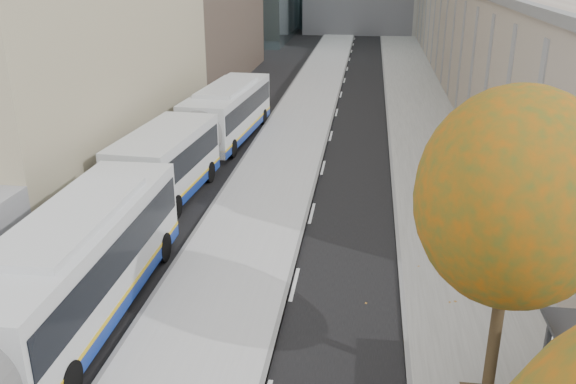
# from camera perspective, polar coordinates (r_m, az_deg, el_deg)

# --- Properties ---
(bus_platform) EXTENTS (4.25, 150.00, 0.15)m
(bus_platform) POSITION_cam_1_polar(r_m,az_deg,el_deg) (36.05, 0.38, 5.08)
(bus_platform) COLOR #B4B4B4
(bus_platform) RESTS_ON ground
(sidewalk) EXTENTS (4.75, 150.00, 0.08)m
(sidewalk) POSITION_cam_1_polar(r_m,az_deg,el_deg) (35.99, 13.16, 4.43)
(sidewalk) COLOR gray
(sidewalk) RESTS_ON ground
(building_tan) EXTENTS (18.00, 92.00, 8.00)m
(building_tan) POSITION_cam_1_polar(r_m,az_deg,el_deg) (65.43, 21.52, 14.38)
(building_tan) COLOR gray
(building_tan) RESTS_ON ground
(tree_c) EXTENTS (4.20, 4.20, 7.28)m
(tree_c) POSITION_cam_1_polar(r_m,az_deg,el_deg) (13.64, 20.42, -0.62)
(tree_c) COLOR #2F2213
(tree_c) RESTS_ON sidewalk
(bus_far) EXTENTS (3.81, 18.25, 3.02)m
(bus_far) POSITION_cam_1_polar(r_m,az_deg,el_deg) (32.18, -7.68, 5.83)
(bus_far) COLOR silver
(bus_far) RESTS_ON ground
(distant_car) EXTENTS (1.83, 4.31, 1.45)m
(distant_car) POSITION_cam_1_polar(r_m,az_deg,el_deg) (42.34, -4.29, 8.34)
(distant_car) COLOR white
(distant_car) RESTS_ON ground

